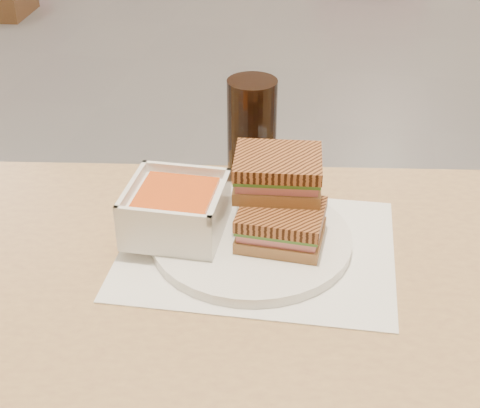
% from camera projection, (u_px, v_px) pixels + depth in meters
% --- Properties ---
extents(main_table, '(1.28, 0.86, 0.75)m').
position_uv_depth(main_table, '(216.00, 368.00, 0.91)').
color(main_table, tan).
rests_on(main_table, ground).
extents(tray_liner, '(0.38, 0.30, 0.00)m').
position_uv_depth(tray_liner, '(257.00, 248.00, 0.95)').
color(tray_liner, white).
rests_on(tray_liner, main_table).
extents(plate, '(0.28, 0.28, 0.01)m').
position_uv_depth(plate, '(252.00, 239.00, 0.95)').
color(plate, white).
rests_on(plate, tray_liner).
extents(soup_bowl, '(0.13, 0.13, 0.07)m').
position_uv_depth(soup_bowl, '(176.00, 211.00, 0.94)').
color(soup_bowl, white).
rests_on(soup_bowl, plate).
extents(panini_lower, '(0.12, 0.10, 0.05)m').
position_uv_depth(panini_lower, '(281.00, 225.00, 0.92)').
color(panini_lower, '#9E6F3B').
rests_on(panini_lower, plate).
extents(panini_upper, '(0.13, 0.11, 0.05)m').
position_uv_depth(panini_upper, '(278.00, 173.00, 0.94)').
color(panini_upper, '#9E6F3B').
rests_on(panini_upper, panini_lower).
extents(cola_glass, '(0.08, 0.08, 0.17)m').
position_uv_depth(cola_glass, '(252.00, 130.00, 1.07)').
color(cola_glass, black).
rests_on(cola_glass, main_table).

